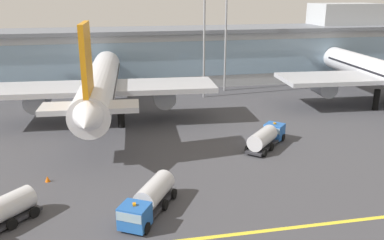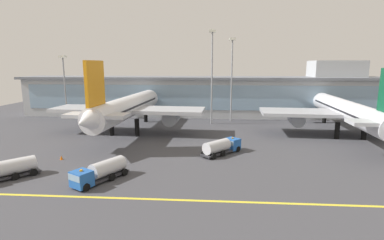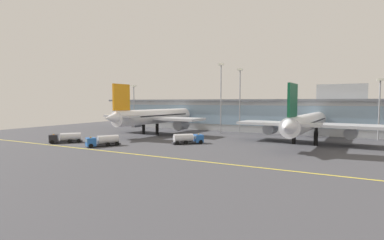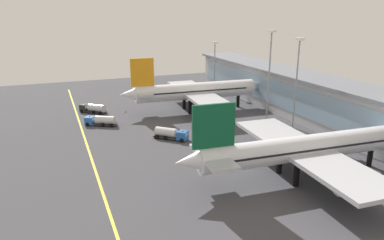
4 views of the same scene
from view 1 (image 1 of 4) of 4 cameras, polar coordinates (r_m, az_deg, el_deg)
ground_plane at (r=60.99m, az=9.29°, el=-3.16°), size 180.00×180.00×0.00m
taxiway_centreline_stripe at (r=43.14m, az=19.76°, el=-13.18°), size 144.00×0.50×0.01m
terminal_building at (r=99.33m, az=1.80°, el=9.21°), size 131.29×14.00×18.21m
airliner_near_left at (r=69.30m, az=-12.58°, el=4.74°), size 38.19×48.26×17.71m
airliner_near_right at (r=86.80m, az=25.10°, el=5.69°), size 40.39×51.32×16.35m
fuel_tanker_truck at (r=59.46m, az=10.32°, el=-2.21°), size 7.95×8.26×2.90m
service_truck_far at (r=41.58m, az=-6.12°, el=-11.00°), size 6.63×9.05×2.90m
apron_light_mast_west at (r=83.67m, az=1.73°, el=14.56°), size 1.80×1.80×26.43m
apron_light_mast_centre at (r=89.87m, az=4.76°, el=14.08°), size 1.80×1.80×24.62m
safety_cone at (r=51.18m, az=-19.39°, el=-7.69°), size 0.57×0.57×0.71m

